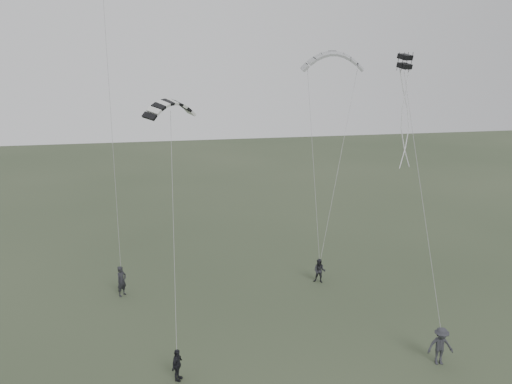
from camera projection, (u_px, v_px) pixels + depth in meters
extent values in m
plane|color=#313D28|center=(260.00, 341.00, 26.19)|extent=(140.00, 140.00, 0.00)
imported|color=black|center=(122.00, 281.00, 31.11)|extent=(0.82, 0.84, 1.95)
imported|color=black|center=(319.00, 271.00, 32.99)|extent=(1.00, 0.94, 1.64)
imported|color=black|center=(177.00, 365.00, 22.84)|extent=(0.76, 0.99, 1.57)
imported|color=#2B2C31|center=(440.00, 346.00, 24.04)|extent=(1.34, 0.90, 1.92)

